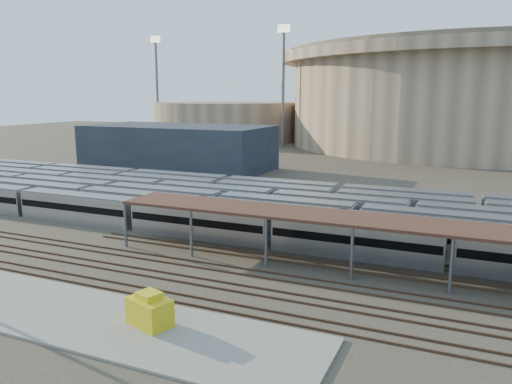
% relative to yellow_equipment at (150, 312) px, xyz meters
% --- Properties ---
extents(ground, '(420.00, 420.00, 0.00)m').
position_rel_yellow_equipment_xyz_m(ground, '(-6.31, 14.28, -1.22)').
color(ground, '#383026').
rests_on(ground, ground).
extents(apron, '(50.00, 9.00, 0.20)m').
position_rel_yellow_equipment_xyz_m(apron, '(-11.31, -0.72, -1.12)').
color(apron, gray).
rests_on(apron, ground).
extents(subway_trains, '(128.39, 23.90, 3.60)m').
position_rel_yellow_equipment_xyz_m(subway_trains, '(-9.21, 32.78, 0.58)').
color(subway_trains, '#A7A7AB').
rests_on(subway_trains, ground).
extents(inspection_shed, '(60.30, 6.00, 5.30)m').
position_rel_yellow_equipment_xyz_m(inspection_shed, '(15.69, 18.28, 3.76)').
color(inspection_shed, '#5C5D61').
rests_on(inspection_shed, ground).
extents(empty_tracks, '(170.00, 9.62, 0.18)m').
position_rel_yellow_equipment_xyz_m(empty_tracks, '(-6.31, 9.28, -1.13)').
color(empty_tracks, '#4C3323').
rests_on(empty_tracks, ground).
extents(stadium, '(124.00, 124.00, 32.50)m').
position_rel_yellow_equipment_xyz_m(stadium, '(18.69, 154.28, 15.25)').
color(stadium, '#9E866B').
rests_on(stadium, ground).
extents(secondary_arena, '(56.00, 56.00, 14.00)m').
position_rel_yellow_equipment_xyz_m(secondary_arena, '(-66.31, 144.28, 5.78)').
color(secondary_arena, '#9E866B').
rests_on(secondary_arena, ground).
extents(service_building, '(42.00, 20.00, 10.00)m').
position_rel_yellow_equipment_xyz_m(service_building, '(-41.31, 69.28, 3.78)').
color(service_building, '#1E232D').
rests_on(service_building, ground).
extents(floodlight_0, '(4.00, 1.00, 38.40)m').
position_rel_yellow_equipment_xyz_m(floodlight_0, '(-36.31, 124.28, 19.43)').
color(floodlight_0, '#5C5D61').
rests_on(floodlight_0, ground).
extents(floodlight_1, '(4.00, 1.00, 38.40)m').
position_rel_yellow_equipment_xyz_m(floodlight_1, '(-91.31, 134.28, 19.43)').
color(floodlight_1, '#5C5D61').
rests_on(floodlight_1, ground).
extents(floodlight_3, '(4.00, 1.00, 38.40)m').
position_rel_yellow_equipment_xyz_m(floodlight_3, '(-16.31, 174.28, 19.43)').
color(floodlight_3, '#5C5D61').
rests_on(floodlight_3, ground).
extents(yellow_equipment, '(3.74, 2.95, 2.04)m').
position_rel_yellow_equipment_xyz_m(yellow_equipment, '(0.00, 0.00, 0.00)').
color(yellow_equipment, gold).
rests_on(yellow_equipment, apron).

